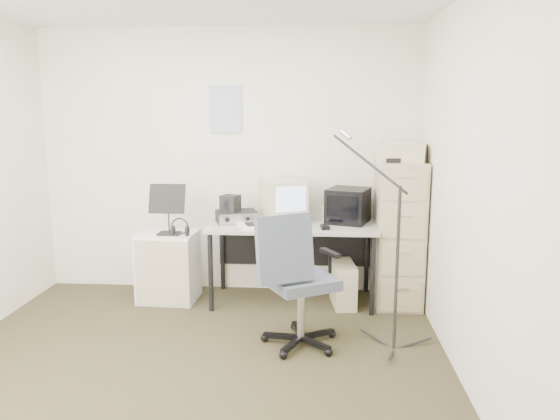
# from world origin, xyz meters

# --- Properties ---
(floor) EXTENTS (3.60, 3.60, 0.01)m
(floor) POSITION_xyz_m (0.00, 0.00, -0.01)
(floor) COLOR #3C361B
(floor) RESTS_ON ground
(wall_back) EXTENTS (3.60, 0.02, 2.50)m
(wall_back) POSITION_xyz_m (0.00, 1.80, 1.25)
(wall_back) COLOR white
(wall_back) RESTS_ON ground
(wall_front) EXTENTS (3.60, 0.02, 2.50)m
(wall_front) POSITION_xyz_m (0.00, -1.80, 1.25)
(wall_front) COLOR white
(wall_front) RESTS_ON ground
(wall_right) EXTENTS (0.02, 3.60, 2.50)m
(wall_right) POSITION_xyz_m (1.80, 0.00, 1.25)
(wall_right) COLOR white
(wall_right) RESTS_ON ground
(wall_calendar) EXTENTS (0.30, 0.02, 0.44)m
(wall_calendar) POSITION_xyz_m (-0.02, 1.79, 1.75)
(wall_calendar) COLOR white
(wall_calendar) RESTS_ON wall_back
(filing_cabinet) EXTENTS (0.40, 0.60, 1.30)m
(filing_cabinet) POSITION_xyz_m (1.58, 1.48, 0.65)
(filing_cabinet) COLOR #B1A48B
(filing_cabinet) RESTS_ON floor
(printer) EXTENTS (0.46, 0.37, 0.16)m
(printer) POSITION_xyz_m (1.58, 1.44, 1.38)
(printer) COLOR beige
(printer) RESTS_ON filing_cabinet
(desk) EXTENTS (1.50, 0.70, 0.73)m
(desk) POSITION_xyz_m (0.63, 1.45, 0.36)
(desk) COLOR gray
(desk) RESTS_ON floor
(crt_monitor) EXTENTS (0.48, 0.49, 0.39)m
(crt_monitor) POSITION_xyz_m (0.54, 1.54, 0.93)
(crt_monitor) COLOR beige
(crt_monitor) RESTS_ON desk
(crt_tv) EXTENTS (0.44, 0.45, 0.31)m
(crt_tv) POSITION_xyz_m (1.13, 1.55, 0.89)
(crt_tv) COLOR black
(crt_tv) RESTS_ON desk
(desk_speaker) EXTENTS (0.10, 0.10, 0.14)m
(desk_speaker) POSITION_xyz_m (0.94, 1.58, 0.80)
(desk_speaker) COLOR #C4B796
(desk_speaker) RESTS_ON desk
(keyboard) EXTENTS (0.49, 0.23, 0.03)m
(keyboard) POSITION_xyz_m (0.56, 1.32, 0.74)
(keyboard) COLOR beige
(keyboard) RESTS_ON desk
(mouse) EXTENTS (0.09, 0.12, 0.03)m
(mouse) POSITION_xyz_m (0.92, 1.25, 0.75)
(mouse) COLOR black
(mouse) RESTS_ON desk
(radio_receiver) EXTENTS (0.42, 0.35, 0.10)m
(radio_receiver) POSITION_xyz_m (0.11, 1.50, 0.78)
(radio_receiver) COLOR black
(radio_receiver) RESTS_ON desk
(radio_speaker) EXTENTS (0.19, 0.19, 0.15)m
(radio_speaker) POSITION_xyz_m (0.06, 1.47, 0.91)
(radio_speaker) COLOR black
(radio_speaker) RESTS_ON radio_receiver
(papers) EXTENTS (0.33, 0.38, 0.02)m
(papers) POSITION_xyz_m (0.28, 1.31, 0.74)
(papers) COLOR white
(papers) RESTS_ON desk
(pc_tower) EXTENTS (0.23, 0.44, 0.39)m
(pc_tower) POSITION_xyz_m (1.09, 1.38, 0.20)
(pc_tower) COLOR beige
(pc_tower) RESTS_ON floor
(office_chair) EXTENTS (0.81, 0.81, 1.03)m
(office_chair) POSITION_xyz_m (0.74, 0.51, 0.52)
(office_chair) COLOR #4F5366
(office_chair) RESTS_ON floor
(side_cart) EXTENTS (0.54, 0.44, 0.64)m
(side_cart) POSITION_xyz_m (-0.52, 1.41, 0.32)
(side_cart) COLOR white
(side_cart) RESTS_ON floor
(music_stand) EXTENTS (0.33, 0.18, 0.47)m
(music_stand) POSITION_xyz_m (-0.48, 1.34, 0.87)
(music_stand) COLOR black
(music_stand) RESTS_ON side_cart
(headphones) EXTENTS (0.22, 0.22, 0.03)m
(headphones) POSITION_xyz_m (-0.37, 1.30, 0.69)
(headphones) COLOR black
(headphones) RESTS_ON side_cart
(mic_stand) EXTENTS (0.03, 0.03, 1.60)m
(mic_stand) POSITION_xyz_m (1.43, 0.49, 0.80)
(mic_stand) COLOR black
(mic_stand) RESTS_ON floor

